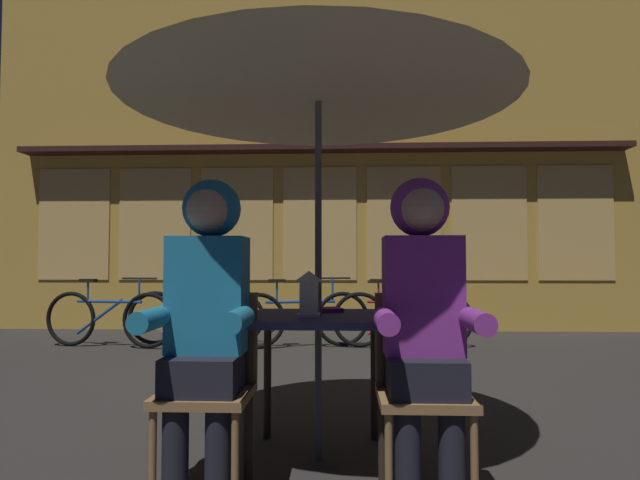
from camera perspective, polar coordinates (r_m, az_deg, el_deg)
name	(u,v)px	position (r m, az deg, el deg)	size (l,w,h in m)	color
ground_plane	(318,458)	(2.94, -0.19, -22.65)	(60.00, 60.00, 0.00)	#2D2B28
cafe_table	(318,334)	(2.78, -0.19, -10.21)	(0.72, 0.72, 0.74)	navy
patio_umbrella	(318,67)	(2.95, -0.18, 18.30)	(2.10, 2.10, 2.31)	#4C4C51
lantern	(309,293)	(2.66, -1.21, -5.74)	(0.11, 0.11, 0.23)	white
chair_left	(209,378)	(2.52, -11.94, -14.44)	(0.40, 0.40, 0.87)	olive
chair_right	(422,380)	(2.47, 10.99, -14.68)	(0.40, 0.40, 0.87)	olive
person_left_hooded	(207,300)	(2.41, -12.20, -6.38)	(0.45, 0.56, 1.40)	black
person_right_hooded	(423,301)	(2.36, 11.13, -6.48)	(0.45, 0.56, 1.40)	black
shopfront_building	(321,130)	(8.41, 0.07, 11.81)	(10.00, 0.93, 6.20)	gold
bicycle_nearest	(109,318)	(6.82, -21.98, -7.88)	(1.67, 0.28, 0.84)	black
bicycle_second	(196,316)	(6.71, -13.32, -8.09)	(1.68, 0.16, 0.84)	black
bicycle_third	(300,318)	(6.31, -2.14, -8.51)	(1.65, 0.42, 0.84)	black
bicycle_fourth	(402,318)	(6.39, 8.94, -8.41)	(1.68, 0.08, 0.84)	black
book	(323,310)	(2.91, 0.32, -7.62)	(0.20, 0.14, 0.02)	#661E7A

